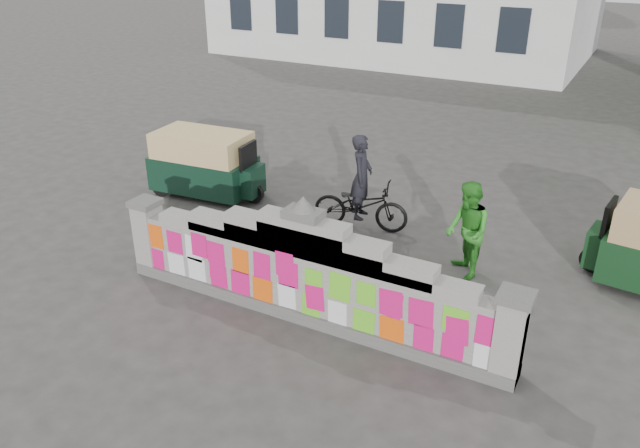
# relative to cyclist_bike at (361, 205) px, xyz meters

# --- Properties ---
(ground) EXTENTS (100.00, 100.00, 0.00)m
(ground) POSITION_rel_cyclist_bike_xyz_m (0.60, -3.25, -0.49)
(ground) COLOR #383533
(ground) RESTS_ON ground
(parapet_wall) EXTENTS (6.48, 0.44, 2.01)m
(parapet_wall) POSITION_rel_cyclist_bike_xyz_m (0.60, -3.26, 0.26)
(parapet_wall) COLOR #4C4C49
(parapet_wall) RESTS_ON ground
(cyclist_bike) EXTENTS (1.96, 1.01, 0.98)m
(cyclist_bike) POSITION_rel_cyclist_bike_xyz_m (0.00, 0.00, 0.00)
(cyclist_bike) COLOR black
(cyclist_bike) RESTS_ON ground
(cyclist_rider) EXTENTS (0.51, 0.67, 1.66)m
(cyclist_rider) POSITION_rel_cyclist_bike_xyz_m (0.00, 0.00, 0.34)
(cyclist_rider) COLOR black
(cyclist_rider) RESTS_ON ground
(pedestrian) EXTENTS (0.99, 1.03, 1.68)m
(pedestrian) POSITION_rel_cyclist_bike_xyz_m (2.33, -0.83, 0.35)
(pedestrian) COLOR #308E26
(pedestrian) RESTS_ON ground
(rickshaw_left) EXTENTS (2.60, 1.36, 1.41)m
(rickshaw_left) POSITION_rel_cyclist_bike_xyz_m (-3.71, -0.05, 0.24)
(rickshaw_left) COLOR black
(rickshaw_left) RESTS_ON ground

